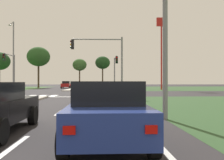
% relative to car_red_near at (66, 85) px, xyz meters
% --- Properties ---
extents(ground_plane, '(200.00, 200.00, 0.00)m').
position_rel_car_red_near_xyz_m(ground_plane, '(2.27, -24.08, -0.81)').
color(ground_plane, '#282628').
extents(grass_verge_far_right, '(35.00, 35.00, 0.01)m').
position_rel_car_red_near_xyz_m(grass_verge_far_right, '(27.77, 0.42, -0.81)').
color(grass_verge_far_right, '#2D4C28').
rests_on(grass_verge_far_right, ground).
extents(median_island_far, '(1.20, 36.00, 0.14)m').
position_rel_car_red_near_xyz_m(median_island_far, '(2.27, 0.92, -0.74)').
color(median_island_far, '#ADA89E').
rests_on(median_island_far, ground).
extents(lane_dash_near, '(0.14, 2.00, 0.01)m').
position_rel_car_red_near_xyz_m(lane_dash_near, '(5.77, -49.35, -0.81)').
color(lane_dash_near, silver).
rests_on(lane_dash_near, ground).
extents(lane_dash_second, '(0.14, 2.00, 0.01)m').
position_rel_car_red_near_xyz_m(lane_dash_second, '(5.77, -43.35, -0.81)').
color(lane_dash_second, silver).
rests_on(lane_dash_second, ground).
extents(lane_dash_third, '(0.14, 2.00, 0.01)m').
position_rel_car_red_near_xyz_m(lane_dash_third, '(5.77, -37.35, -0.81)').
color(lane_dash_third, silver).
rests_on(lane_dash_third, ground).
extents(lane_dash_fourth, '(0.14, 2.00, 0.01)m').
position_rel_car_red_near_xyz_m(lane_dash_fourth, '(5.77, -31.35, -0.81)').
color(lane_dash_fourth, silver).
rests_on(lane_dash_fourth, ground).
extents(edge_line_right, '(0.14, 24.00, 0.01)m').
position_rel_car_red_near_xyz_m(edge_line_right, '(9.12, -42.08, -0.81)').
color(edge_line_right, silver).
rests_on(edge_line_right, ground).
extents(stop_bar_near, '(6.40, 0.50, 0.01)m').
position_rel_car_red_near_xyz_m(stop_bar_near, '(6.07, -31.08, -0.81)').
color(stop_bar_near, silver).
rests_on(stop_bar_near, ground).
extents(crosswalk_bar_third, '(0.70, 2.80, 0.01)m').
position_rel_car_red_near_xyz_m(crosswalk_bar_third, '(-1.83, -29.28, -0.81)').
color(crosswalk_bar_third, silver).
rests_on(crosswalk_bar_third, ground).
extents(crosswalk_bar_fourth, '(0.70, 2.80, 0.01)m').
position_rel_car_red_near_xyz_m(crosswalk_bar_fourth, '(-0.68, -29.28, -0.81)').
color(crosswalk_bar_fourth, silver).
rests_on(crosswalk_bar_fourth, ground).
extents(crosswalk_bar_fifth, '(0.70, 2.80, 0.01)m').
position_rel_car_red_near_xyz_m(crosswalk_bar_fifth, '(0.47, -29.28, -0.81)').
color(crosswalk_bar_fifth, silver).
rests_on(crosswalk_bar_fifth, ground).
extents(crosswalk_bar_sixth, '(0.70, 2.80, 0.01)m').
position_rel_car_red_near_xyz_m(crosswalk_bar_sixth, '(1.62, -29.28, -0.81)').
color(crosswalk_bar_sixth, silver).
rests_on(crosswalk_bar_sixth, ground).
extents(crosswalk_bar_seventh, '(0.70, 2.80, 0.01)m').
position_rel_car_red_near_xyz_m(crosswalk_bar_seventh, '(2.77, -29.28, -0.81)').
color(crosswalk_bar_seventh, silver).
rests_on(crosswalk_bar_seventh, ground).
extents(car_red_near, '(1.96, 4.23, 1.60)m').
position_rel_car_red_near_xyz_m(car_red_near, '(0.00, 0.00, 0.00)').
color(car_red_near, '#A31919').
rests_on(car_red_near, ground).
extents(car_silver_third, '(2.04, 4.36, 1.47)m').
position_rel_car_red_near_xyz_m(car_silver_third, '(7.93, -41.85, -0.06)').
color(car_silver_third, '#B7B7BC').
rests_on(car_silver_third, ground).
extents(car_blue_fourth, '(1.95, 4.29, 1.49)m').
position_rel_car_red_near_xyz_m(car_blue_fourth, '(7.91, -49.06, -0.05)').
color(car_blue_fourth, navy).
rests_on(car_blue_fourth, ground).
extents(traffic_signal_far_right, '(0.32, 5.57, 5.16)m').
position_rel_car_red_near_xyz_m(traffic_signal_far_right, '(9.87, -19.62, 2.81)').
color(traffic_signal_far_right, gray).
rests_on(traffic_signal_far_right, ground).
extents(traffic_signal_near_right, '(5.26, 0.32, 5.96)m').
position_rel_car_red_near_xyz_m(traffic_signal_near_right, '(8.01, -30.68, 3.32)').
color(traffic_signal_near_right, gray).
rests_on(traffic_signal_near_right, ground).
extents(traffic_signal_far_left, '(0.32, 4.33, 5.58)m').
position_rel_car_red_near_xyz_m(traffic_signal_far_left, '(-5.33, -19.03, 3.01)').
color(traffic_signal_far_left, gray).
rests_on(traffic_signal_far_left, ground).
extents(street_lamp_third, '(1.49, 1.73, 10.79)m').
position_rel_car_red_near_xyz_m(street_lamp_third, '(-5.85, -16.53, 5.12)').
color(street_lamp_third, gray).
rests_on(street_lamp_third, ground).
extents(fastfood_pole_sign, '(1.80, 0.40, 13.39)m').
position_rel_car_red_near_xyz_m(fastfood_pole_sign, '(19.01, -10.17, 8.80)').
color(fastfood_pole_sign, red).
rests_on(fastfood_pole_sign, ground).
extents(treeline_second, '(5.52, 5.52, 9.91)m').
position_rel_car_red_near_xyz_m(treeline_second, '(-7.39, 5.06, 6.72)').
color(treeline_second, '#423323').
rests_on(treeline_second, ground).
extents(treeline_third, '(3.31, 3.31, 6.89)m').
position_rel_car_red_near_xyz_m(treeline_third, '(2.73, 3.18, 4.63)').
color(treeline_third, '#423323').
rests_on(treeline_third, ground).
extents(treeline_fourth, '(3.52, 3.52, 7.50)m').
position_rel_car_red_near_xyz_m(treeline_fourth, '(8.19, 2.99, 5.14)').
color(treeline_fourth, '#423323').
rests_on(treeline_fourth, ground).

